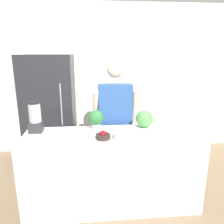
% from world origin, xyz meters
% --- Properties ---
extents(ground_plane, '(14.00, 14.00, 0.00)m').
position_xyz_m(ground_plane, '(0.00, 0.00, 0.00)').
color(ground_plane, '#7F6B51').
extents(wall_back, '(8.00, 0.06, 2.60)m').
position_xyz_m(wall_back, '(0.00, 1.95, 1.30)').
color(wall_back, white).
rests_on(wall_back, ground_plane).
extents(counter_island, '(1.99, 0.62, 0.89)m').
position_xyz_m(counter_island, '(0.00, 0.31, 0.45)').
color(counter_island, white).
rests_on(counter_island, ground_plane).
extents(refrigerator, '(0.78, 0.77, 1.75)m').
position_xyz_m(refrigerator, '(-0.90, 1.53, 0.88)').
color(refrigerator, '#232328').
rests_on(refrigerator, ground_plane).
extents(person, '(0.58, 0.27, 1.68)m').
position_xyz_m(person, '(0.09, 0.83, 0.86)').
color(person, '#4C608C').
rests_on(person, ground_plane).
extents(cutting_board, '(0.36, 0.24, 0.01)m').
position_xyz_m(cutting_board, '(0.40, 0.45, 0.90)').
color(cutting_board, white).
rests_on(cutting_board, counter_island).
extents(watermelon, '(0.21, 0.21, 0.21)m').
position_xyz_m(watermelon, '(0.40, 0.47, 1.01)').
color(watermelon, '#4C8C47').
rests_on(watermelon, cutting_board).
extents(bowl_cherries, '(0.15, 0.15, 0.09)m').
position_xyz_m(bowl_cherries, '(-0.11, 0.18, 0.93)').
color(bowl_cherries, '#2D231E').
rests_on(bowl_cherries, counter_island).
extents(bowl_cream, '(0.16, 0.16, 0.12)m').
position_xyz_m(bowl_cream, '(0.08, 0.17, 0.94)').
color(bowl_cream, beige).
rests_on(bowl_cream, counter_island).
extents(blender, '(0.15, 0.15, 0.36)m').
position_xyz_m(blender, '(-0.87, 0.47, 1.06)').
color(blender, '#28282D').
rests_on(blender, counter_island).
extents(potted_plant, '(0.18, 0.18, 0.23)m').
position_xyz_m(potted_plant, '(-0.18, 0.49, 1.03)').
color(potted_plant, beige).
rests_on(potted_plant, counter_island).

